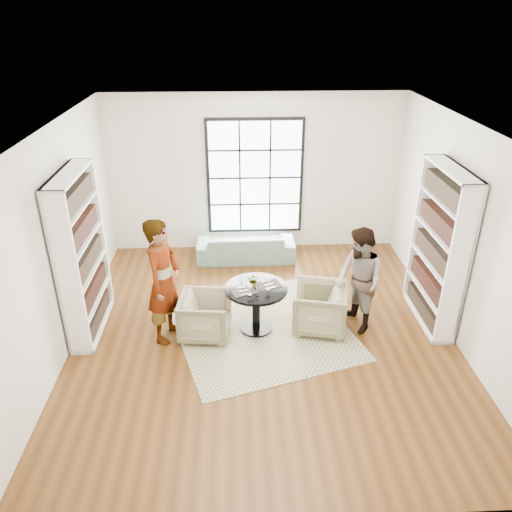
{
  "coord_description": "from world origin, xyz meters",
  "views": [
    {
      "loc": [
        -0.38,
        -6.07,
        4.36
      ],
      "look_at": [
        -0.09,
        0.4,
        1.08
      ],
      "focal_mm": 35.0,
      "sensor_mm": 36.0,
      "label": 1
    }
  ],
  "objects_px": {
    "person_left": "(164,281)",
    "armchair_left": "(205,316)",
    "sofa": "(246,246)",
    "pedestal_table": "(256,299)",
    "wine_glass_left": "(250,287)",
    "person_right": "(359,281)",
    "armchair_right": "(319,308)",
    "flower_centerpiece": "(254,280)",
    "wine_glass_right": "(268,280)"
  },
  "relations": [
    {
      "from": "wine_glass_right",
      "to": "wine_glass_left",
      "type": "bearing_deg",
      "value": -153.09
    },
    {
      "from": "sofa",
      "to": "armchair_right",
      "type": "relative_size",
      "value": 2.37
    },
    {
      "from": "person_left",
      "to": "armchair_left",
      "type": "bearing_deg",
      "value": -70.1
    },
    {
      "from": "armchair_right",
      "to": "flower_centerpiece",
      "type": "relative_size",
      "value": 3.85
    },
    {
      "from": "person_left",
      "to": "pedestal_table",
      "type": "bearing_deg",
      "value": -65.58
    },
    {
      "from": "pedestal_table",
      "to": "wine_glass_right",
      "type": "relative_size",
      "value": 4.52
    },
    {
      "from": "person_right",
      "to": "wine_glass_left",
      "type": "distance_m",
      "value": 1.6
    },
    {
      "from": "sofa",
      "to": "person_right",
      "type": "bearing_deg",
      "value": 123.02
    },
    {
      "from": "person_right",
      "to": "flower_centerpiece",
      "type": "distance_m",
      "value": 1.52
    },
    {
      "from": "sofa",
      "to": "person_right",
      "type": "height_order",
      "value": "person_right"
    },
    {
      "from": "flower_centerpiece",
      "to": "sofa",
      "type": "bearing_deg",
      "value": 91.43
    },
    {
      "from": "person_right",
      "to": "sofa",
      "type": "bearing_deg",
      "value": -165.03
    },
    {
      "from": "pedestal_table",
      "to": "sofa",
      "type": "height_order",
      "value": "pedestal_table"
    },
    {
      "from": "pedestal_table",
      "to": "flower_centerpiece",
      "type": "height_order",
      "value": "flower_centerpiece"
    },
    {
      "from": "sofa",
      "to": "flower_centerpiece",
      "type": "bearing_deg",
      "value": 90.48
    },
    {
      "from": "flower_centerpiece",
      "to": "armchair_left",
      "type": "bearing_deg",
      "value": -169.45
    },
    {
      "from": "sofa",
      "to": "person_left",
      "type": "xyz_separation_m",
      "value": [
        -1.2,
        -2.45,
        0.66
      ]
    },
    {
      "from": "armchair_left",
      "to": "person_left",
      "type": "height_order",
      "value": "person_left"
    },
    {
      "from": "person_left",
      "to": "person_right",
      "type": "bearing_deg",
      "value": -68.0
    },
    {
      "from": "armchair_right",
      "to": "wine_glass_right",
      "type": "distance_m",
      "value": 0.93
    },
    {
      "from": "pedestal_table",
      "to": "armchair_right",
      "type": "height_order",
      "value": "pedestal_table"
    },
    {
      "from": "pedestal_table",
      "to": "person_right",
      "type": "xyz_separation_m",
      "value": [
        1.49,
        -0.0,
        0.27
      ]
    },
    {
      "from": "pedestal_table",
      "to": "person_right",
      "type": "bearing_deg",
      "value": -0.01
    },
    {
      "from": "armchair_right",
      "to": "wine_glass_right",
      "type": "xyz_separation_m",
      "value": [
        -0.77,
        -0.05,
        0.52
      ]
    },
    {
      "from": "sofa",
      "to": "person_right",
      "type": "xyz_separation_m",
      "value": [
        1.58,
        -2.35,
        0.53
      ]
    },
    {
      "from": "person_right",
      "to": "flower_centerpiece",
      "type": "bearing_deg",
      "value": -110.11
    },
    {
      "from": "wine_glass_left",
      "to": "person_left",
      "type": "bearing_deg",
      "value": 175.89
    },
    {
      "from": "sofa",
      "to": "wine_glass_left",
      "type": "height_order",
      "value": "wine_glass_left"
    },
    {
      "from": "wine_glass_right",
      "to": "flower_centerpiece",
      "type": "bearing_deg",
      "value": 157.93
    },
    {
      "from": "armchair_right",
      "to": "person_left",
      "type": "height_order",
      "value": "person_left"
    },
    {
      "from": "pedestal_table",
      "to": "wine_glass_left",
      "type": "height_order",
      "value": "wine_glass_left"
    },
    {
      "from": "flower_centerpiece",
      "to": "person_left",
      "type": "bearing_deg",
      "value": -174.03
    },
    {
      "from": "sofa",
      "to": "wine_glass_left",
      "type": "xyz_separation_m",
      "value": [
        -0.0,
        -2.54,
        0.59
      ]
    },
    {
      "from": "wine_glass_left",
      "to": "wine_glass_right",
      "type": "distance_m",
      "value": 0.3
    },
    {
      "from": "armchair_left",
      "to": "flower_centerpiece",
      "type": "relative_size",
      "value": 3.58
    },
    {
      "from": "pedestal_table",
      "to": "person_right",
      "type": "height_order",
      "value": "person_right"
    },
    {
      "from": "wine_glass_left",
      "to": "flower_centerpiece",
      "type": "height_order",
      "value": "flower_centerpiece"
    },
    {
      "from": "wine_glass_left",
      "to": "wine_glass_right",
      "type": "bearing_deg",
      "value": 26.91
    },
    {
      "from": "wine_glass_left",
      "to": "person_right",
      "type": "bearing_deg",
      "value": 6.75
    },
    {
      "from": "person_left",
      "to": "flower_centerpiece",
      "type": "relative_size",
      "value": 9.2
    },
    {
      "from": "pedestal_table",
      "to": "wine_glass_right",
      "type": "height_order",
      "value": "wine_glass_right"
    },
    {
      "from": "person_right",
      "to": "wine_glass_right",
      "type": "bearing_deg",
      "value": -106.71
    },
    {
      "from": "armchair_right",
      "to": "pedestal_table",
      "type": "bearing_deg",
      "value": -77.7
    },
    {
      "from": "person_left",
      "to": "wine_glass_left",
      "type": "relative_size",
      "value": 10.44
    },
    {
      "from": "person_left",
      "to": "flower_centerpiece",
      "type": "xyz_separation_m",
      "value": [
        1.26,
        0.13,
        -0.1
      ]
    },
    {
      "from": "armchair_left",
      "to": "wine_glass_left",
      "type": "height_order",
      "value": "wine_glass_left"
    },
    {
      "from": "pedestal_table",
      "to": "armchair_left",
      "type": "distance_m",
      "value": 0.78
    },
    {
      "from": "armchair_left",
      "to": "wine_glass_right",
      "type": "relative_size",
      "value": 3.57
    },
    {
      "from": "armchair_left",
      "to": "wine_glass_right",
      "type": "distance_m",
      "value": 1.06
    },
    {
      "from": "armchair_left",
      "to": "person_right",
      "type": "xyz_separation_m",
      "value": [
        2.23,
        0.1,
        0.47
      ]
    }
  ]
}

